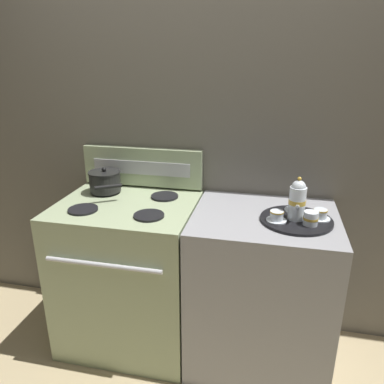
% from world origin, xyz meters
% --- Properties ---
extents(ground_plane, '(6.00, 6.00, 0.00)m').
position_xyz_m(ground_plane, '(0.00, 0.00, 0.00)').
color(ground_plane, tan).
extents(wall_back, '(6.00, 0.05, 2.20)m').
position_xyz_m(wall_back, '(0.00, 0.34, 1.10)').
color(wall_back, '#666056').
rests_on(wall_back, ground).
extents(stove, '(0.77, 0.67, 0.92)m').
position_xyz_m(stove, '(-0.38, -0.00, 0.45)').
color(stove, '#9EAD84').
rests_on(stove, ground).
extents(control_panel, '(0.76, 0.05, 0.24)m').
position_xyz_m(control_panel, '(-0.38, 0.29, 1.04)').
color(control_panel, '#9EAD84').
rests_on(control_panel, stove).
extents(side_counter, '(0.75, 0.64, 0.90)m').
position_xyz_m(side_counter, '(0.39, 0.00, 0.45)').
color(side_counter, '#939399').
rests_on(side_counter, ground).
extents(saucepan, '(0.25, 0.29, 0.15)m').
position_xyz_m(saucepan, '(-0.57, 0.14, 0.98)').
color(saucepan, black).
rests_on(saucepan, stove).
extents(serving_tray, '(0.36, 0.36, 0.01)m').
position_xyz_m(serving_tray, '(0.54, -0.04, 0.91)').
color(serving_tray, black).
rests_on(serving_tray, side_counter).
extents(teapot, '(0.08, 0.13, 0.22)m').
position_xyz_m(teapot, '(0.54, -0.04, 1.02)').
color(teapot, silver).
rests_on(teapot, serving_tray).
extents(teacup_left, '(0.10, 0.10, 0.05)m').
position_xyz_m(teacup_left, '(0.54, 0.07, 0.94)').
color(teacup_left, silver).
rests_on(teacup_left, serving_tray).
extents(teacup_right, '(0.10, 0.10, 0.05)m').
position_xyz_m(teacup_right, '(0.66, -0.02, 0.94)').
color(teacup_right, silver).
rests_on(teacup_right, serving_tray).
extents(teacup_front, '(0.10, 0.10, 0.05)m').
position_xyz_m(teacup_front, '(0.45, -0.09, 0.94)').
color(teacup_front, silver).
rests_on(teacup_front, serving_tray).
extents(creamer_jug, '(0.07, 0.07, 0.07)m').
position_xyz_m(creamer_jug, '(0.61, -0.10, 0.95)').
color(creamer_jug, silver).
rests_on(creamer_jug, serving_tray).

